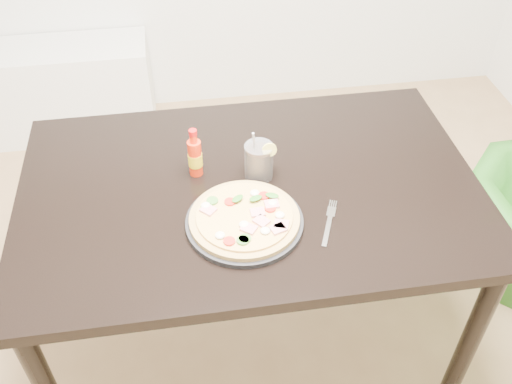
{
  "coord_description": "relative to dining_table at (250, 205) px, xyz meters",
  "views": [
    {
      "loc": [
        0.05,
        -0.69,
        1.9
      ],
      "look_at": [
        0.23,
        0.48,
        0.83
      ],
      "focal_mm": 40.0,
      "sensor_mm": 36.0,
      "label": 1
    }
  ],
  "objects": [
    {
      "name": "room_shell",
      "position": [
        -0.23,
        -0.6,
        0.92
      ],
      "size": [
        4.5,
        4.5,
        4.5
      ],
      "color": "white",
      "rests_on": "ground"
    },
    {
      "name": "media_console",
      "position": [
        -1.03,
        1.47,
        -0.42
      ],
      "size": [
        1.4,
        0.34,
        0.5
      ],
      "primitive_type": "cube",
      "color": "white",
      "rests_on": "ground"
    },
    {
      "name": "cola_cup",
      "position": [
        0.03,
        0.04,
        0.14
      ],
      "size": [
        0.09,
        0.09,
        0.18
      ],
      "rotation": [
        0.0,
        0.0,
        0.43
      ],
      "color": "black",
      "rests_on": "dining_table"
    },
    {
      "name": "plate",
      "position": [
        -0.04,
        -0.16,
        0.09
      ],
      "size": [
        0.33,
        0.33,
        0.02
      ],
      "primitive_type": "cylinder",
      "color": "black",
      "rests_on": "dining_table"
    },
    {
      "name": "hot_sauce_bottle",
      "position": [
        -0.16,
        0.08,
        0.15
      ],
      "size": [
        0.05,
        0.05,
        0.17
      ],
      "rotation": [
        0.0,
        0.0,
        -0.18
      ],
      "color": "red",
      "rests_on": "dining_table"
    },
    {
      "name": "pizza",
      "position": [
        -0.04,
        -0.16,
        0.11
      ],
      "size": [
        0.31,
        0.31,
        0.03
      ],
      "color": "tan",
      "rests_on": "plate"
    },
    {
      "name": "fork",
      "position": [
        0.2,
        -0.19,
        0.09
      ],
      "size": [
        0.09,
        0.18,
        0.0
      ],
      "rotation": [
        0.0,
        0.0,
        -0.39
      ],
      "color": "silver",
      "rests_on": "dining_table"
    },
    {
      "name": "dining_table",
      "position": [
        0.0,
        0.0,
        0.0
      ],
      "size": [
        1.4,
        0.9,
        0.75
      ],
      "color": "black",
      "rests_on": "ground"
    }
  ]
}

